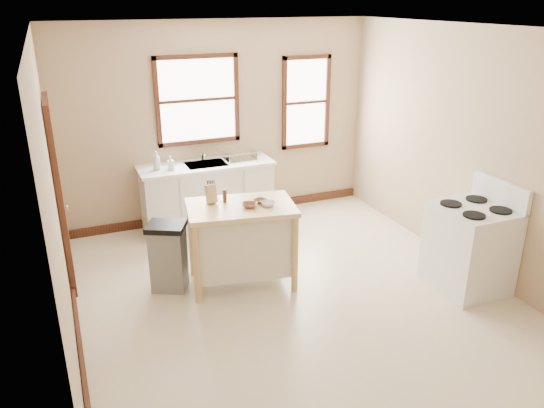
{
  "coord_description": "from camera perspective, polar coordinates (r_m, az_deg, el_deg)",
  "views": [
    {
      "loc": [
        -2.15,
        -4.61,
        3.07
      ],
      "look_at": [
        -0.06,
        0.4,
        0.94
      ],
      "focal_mm": 35.0,
      "sensor_mm": 36.0,
      "label": 1
    }
  ],
  "objects": [
    {
      "name": "baseboard_left",
      "position": [
        5.51,
        -20.05,
        -13.18
      ],
      "size": [
        0.04,
        5.0,
        0.12
      ],
      "primitive_type": "cube",
      "color": "#371B0F",
      "rests_on": "ground"
    },
    {
      "name": "bowl_c",
      "position": [
        5.74,
        -0.41,
        0.02
      ],
      "size": [
        0.18,
        0.18,
        0.05
      ],
      "primitive_type": "imported",
      "rotation": [
        0.0,
        0.0,
        0.26
      ],
      "color": "white",
      "rests_on": "kitchen_island"
    },
    {
      "name": "trash_bin",
      "position": [
        5.98,
        -11.08,
        -5.58
      ],
      "size": [
        0.51,
        0.48,
        0.79
      ],
      "primitive_type": null,
      "rotation": [
        0.0,
        0.0,
        -0.46
      ],
      "color": "slate",
      "rests_on": "ground"
    },
    {
      "name": "bowl_b",
      "position": [
        5.84,
        -1.26,
        0.33
      ],
      "size": [
        0.19,
        0.19,
        0.04
      ],
      "primitive_type": "imported",
      "rotation": [
        0.0,
        0.0,
        0.39
      ],
      "color": "brown",
      "rests_on": "kitchen_island"
    },
    {
      "name": "wall_right",
      "position": [
        6.59,
        20.43,
        5.38
      ],
      "size": [
        0.04,
        5.0,
        2.8
      ],
      "primitive_type": "cube",
      "color": "tan",
      "rests_on": "ground"
    },
    {
      "name": "faucet",
      "position": [
        7.51,
        -7.52,
        5.48
      ],
      "size": [
        0.03,
        0.03,
        0.22
      ],
      "primitive_type": "cylinder",
      "color": "silver",
      "rests_on": "sink_counter"
    },
    {
      "name": "soap_bottle_a",
      "position": [
        7.18,
        -12.3,
        4.57
      ],
      "size": [
        0.11,
        0.11,
        0.25
      ],
      "primitive_type": "imported",
      "rotation": [
        0.0,
        0.0,
        0.19
      ],
      "color": "#B2B2B2",
      "rests_on": "sink_counter"
    },
    {
      "name": "sink_counter",
      "position": [
        7.52,
        -6.95,
        0.97
      ],
      "size": [
        1.86,
        0.62,
        0.92
      ],
      "primitive_type": null,
      "color": "silver",
      "rests_on": "ground"
    },
    {
      "name": "kitchen_island",
      "position": [
        5.96,
        -3.28,
        -4.4
      ],
      "size": [
        1.27,
        0.93,
        0.95
      ],
      "primitive_type": null,
      "rotation": [
        0.0,
        0.0,
        -0.17
      ],
      "color": "#E7BD88",
      "rests_on": "ground"
    },
    {
      "name": "window_side",
      "position": [
        8.04,
        3.67,
        10.85
      ],
      "size": [
        0.77,
        0.06,
        1.37
      ],
      "primitive_type": null,
      "color": "#371B0F",
      "rests_on": "wall_back"
    },
    {
      "name": "floor",
      "position": [
        5.94,
        2.07,
        -9.7
      ],
      "size": [
        5.0,
        5.0,
        0.0
      ],
      "primitive_type": "plane",
      "color": "beige",
      "rests_on": "ground"
    },
    {
      "name": "wall_left",
      "position": [
        4.91,
        -22.35,
        -0.15
      ],
      "size": [
        0.04,
        5.0,
        2.8
      ],
      "primitive_type": "cube",
      "color": "tan",
      "rests_on": "ground"
    },
    {
      "name": "gas_stove",
      "position": [
        6.2,
        20.61,
        -3.35
      ],
      "size": [
        0.77,
        0.78,
        1.23
      ],
      "primitive_type": null,
      "color": "white",
      "rests_on": "ground"
    },
    {
      "name": "ceiling",
      "position": [
        5.1,
        2.51,
        18.38
      ],
      "size": [
        5.0,
        5.0,
        0.0
      ],
      "primitive_type": "plane",
      "rotation": [
        3.14,
        0.0,
        0.0
      ],
      "color": "white",
      "rests_on": "ground"
    },
    {
      "name": "dish_rack",
      "position": [
        7.51,
        -3.44,
        5.18
      ],
      "size": [
        0.44,
        0.34,
        0.11
      ],
      "primitive_type": null,
      "rotation": [
        0.0,
        0.0,
        0.03
      ],
      "color": "silver",
      "rests_on": "sink_counter"
    },
    {
      "name": "pepper_grinder",
      "position": [
        5.85,
        -5.11,
        0.89
      ],
      "size": [
        0.06,
        0.06,
        0.15
      ],
      "primitive_type": "cylinder",
      "rotation": [
        0.0,
        0.0,
        -0.58
      ],
      "color": "#412411",
      "rests_on": "kitchen_island"
    },
    {
      "name": "soap_bottle_b",
      "position": [
        7.17,
        -10.85,
        4.38
      ],
      "size": [
        0.09,
        0.1,
        0.19
      ],
      "primitive_type": "imported",
      "rotation": [
        0.0,
        0.0,
        -0.12
      ],
      "color": "#B2B2B2",
      "rests_on": "sink_counter"
    },
    {
      "name": "bowl_a",
      "position": [
        5.71,
        -2.44,
        -0.13
      ],
      "size": [
        0.23,
        0.23,
        0.04
      ],
      "primitive_type": "imported",
      "rotation": [
        0.0,
        0.0,
        -0.4
      ],
      "color": "brown",
      "rests_on": "kitchen_island"
    },
    {
      "name": "wall_back",
      "position": [
        7.61,
        -5.71,
        8.65
      ],
      "size": [
        4.5,
        0.04,
        2.8
      ],
      "primitive_type": "cube",
      "color": "tan",
      "rests_on": "ground"
    },
    {
      "name": "window_main",
      "position": [
        7.45,
        -8.0,
        11.01
      ],
      "size": [
        1.17,
        0.06,
        1.22
      ],
      "primitive_type": null,
      "color": "#371B0F",
      "rests_on": "wall_back"
    },
    {
      "name": "baseboard_back",
      "position": [
        7.99,
        -5.29,
        -0.81
      ],
      "size": [
        4.5,
        0.04,
        0.12
      ],
      "primitive_type": "cube",
      "color": "#371B0F",
      "rests_on": "ground"
    },
    {
      "name": "knife_block",
      "position": [
        5.83,
        -6.57,
        1.03
      ],
      "size": [
        0.11,
        0.11,
        0.2
      ],
      "primitive_type": null,
      "rotation": [
        0.0,
        0.0,
        0.08
      ],
      "color": "#DBBA73",
      "rests_on": "kitchen_island"
    },
    {
      "name": "door_left",
      "position": [
        6.25,
        -21.88,
        0.96
      ],
      "size": [
        0.06,
        0.9,
        2.1
      ],
      "primitive_type": "cube",
      "color": "#371B0F",
      "rests_on": "ground"
    }
  ]
}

